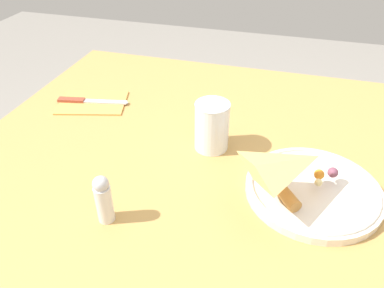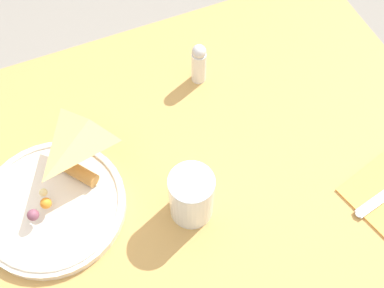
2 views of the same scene
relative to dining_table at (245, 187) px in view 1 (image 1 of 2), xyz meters
name	(u,v)px [view 1 (image 1 of 2)]	position (x,y,z in m)	size (l,w,h in m)	color
dining_table	(245,187)	(0.00, 0.00, 0.00)	(1.22, 0.88, 0.76)	tan
plate_pizza	(312,188)	(0.13, -0.10, 0.11)	(0.25, 0.25, 0.05)	silver
milk_glass	(211,128)	(-0.08, 0.00, 0.15)	(0.08, 0.08, 0.11)	white
napkin_folded	(93,103)	(-0.43, 0.10, 0.10)	(0.20, 0.16, 0.00)	#E59E4C
butter_knife	(89,101)	(-0.44, 0.10, 0.11)	(0.19, 0.05, 0.01)	#99422D
salt_shaker	(103,199)	(-0.21, -0.26, 0.15)	(0.03, 0.03, 0.09)	silver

